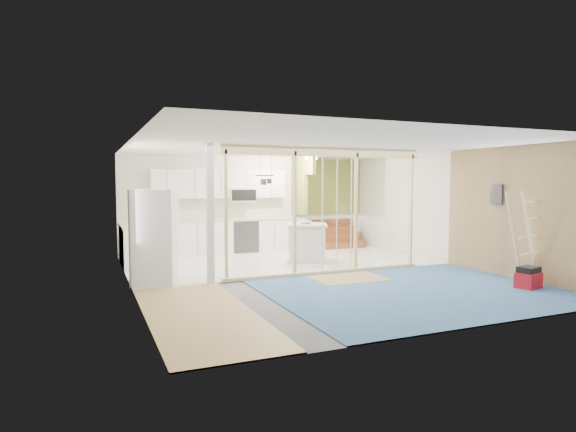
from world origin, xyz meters
name	(u,v)px	position (x,y,z in m)	size (l,w,h in m)	color
room	(313,212)	(0.00, 0.00, 1.30)	(7.01, 8.01, 2.61)	slate
floor_overlays	(314,274)	(0.07, 0.06, 0.01)	(7.00, 8.00, 0.03)	white
stud_frame	(301,197)	(-0.27, 0.00, 1.61)	(4.66, 0.14, 2.60)	beige
base_cabinets	(198,239)	(-1.61, 3.36, 0.47)	(4.45, 2.24, 0.93)	white
upper_cabinets	(222,185)	(-0.84, 3.82, 1.82)	(3.60, 0.41, 0.85)	white
green_partition	(321,215)	(2.04, 3.66, 0.94)	(2.25, 1.51, 2.60)	olive
pot_rack	(266,178)	(-0.31, 1.89, 2.00)	(0.52, 0.52, 0.72)	black
sheathing_panel	(522,213)	(3.48, -2.00, 1.30)	(0.02, 4.00, 2.60)	tan
electrical_panel	(496,194)	(3.43, -1.40, 1.65)	(0.04, 0.30, 0.40)	#3B3B40
ceiling_light	(311,158)	(1.40, 3.00, 2.54)	(0.32, 0.32, 0.08)	#FFEABF
fridge	(155,237)	(-3.03, 0.45, 0.88)	(0.98, 0.95, 1.76)	white
island	(306,243)	(0.60, 1.57, 0.45)	(1.22, 1.22, 0.91)	silver
bowl	(305,222)	(0.56, 1.56, 0.95)	(0.29, 0.29, 0.07)	silver
soap_bottle_a	(159,214)	(-2.50, 3.81, 1.08)	(0.11, 0.12, 0.30)	#A3A6B6
soap_bottle_b	(277,214)	(0.70, 3.73, 1.02)	(0.08, 0.08, 0.18)	silver
toolbox	(528,278)	(3.00, -2.59, 0.19)	(0.48, 0.41, 0.40)	#A60F1C
ladder	(524,238)	(3.17, -2.33, 0.88)	(0.92, 0.16, 1.72)	#D3BA81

